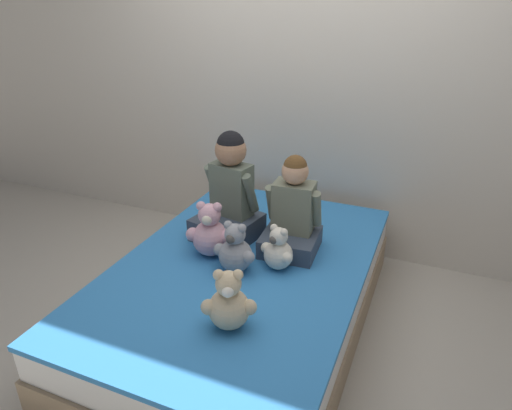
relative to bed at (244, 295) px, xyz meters
The scene contains 9 objects.
ground_plane 0.21m from the bed, ahead, with size 14.00×14.00×0.00m, color #B2A899.
wall_behind_bed 1.55m from the bed, 90.00° to the left, with size 8.00×0.06×2.50m.
bed is the anchor object (origin of this frame).
child_on_left 0.60m from the bed, 127.80° to the left, with size 0.41×0.41×0.67m.
child_on_right 0.56m from the bed, 53.80° to the left, with size 0.34×0.35×0.57m.
teddy_bear_held_by_left_child 0.42m from the bed, behind, with size 0.27×0.21×0.33m.
teddy_bear_held_by_right_child 0.38m from the bed, ahead, with size 0.20×0.16×0.26m.
teddy_bear_between_children 0.35m from the bed, 95.60° to the right, with size 0.24×0.18×0.29m.
teddy_bear_at_foot_of_bed 0.64m from the bed, 72.19° to the right, with size 0.24×0.19×0.30m.
Camera 1 is at (0.92, -1.99, 1.82)m, focal length 32.00 mm.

